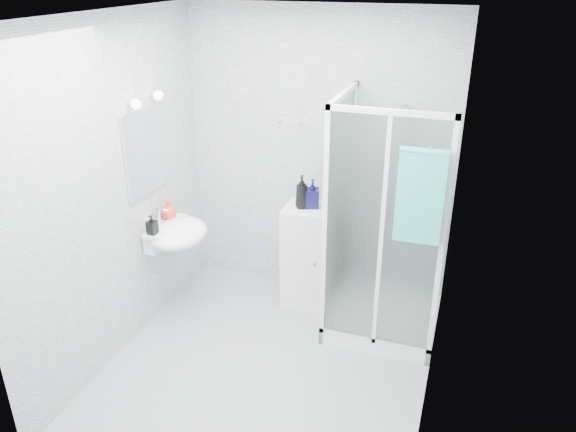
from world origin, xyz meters
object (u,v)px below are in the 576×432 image
at_px(hand_towel, 420,195).
at_px(soap_dispenser_black, 152,225).
at_px(shower_enclosure, 374,283).
at_px(storage_cabinet, 307,255).
at_px(wall_basin, 176,233).
at_px(soap_dispenser_orange, 169,210).
at_px(shampoo_bottle_a, 302,192).
at_px(shampoo_bottle_b, 312,194).

distance_m(hand_towel, soap_dispenser_black, 2.15).
distance_m(shower_enclosure, storage_cabinet, 0.71).
bearing_deg(storage_cabinet, hand_towel, -34.15).
height_order(wall_basin, soap_dispenser_orange, soap_dispenser_orange).
bearing_deg(soap_dispenser_orange, wall_basin, -43.09).
distance_m(shampoo_bottle_a, soap_dispenser_orange, 1.16).
bearing_deg(shampoo_bottle_b, soap_dispenser_black, -146.11).
distance_m(soap_dispenser_orange, soap_dispenser_black, 0.31).
xyz_separation_m(hand_towel, soap_dispenser_orange, (-2.11, 0.20, -0.49)).
height_order(hand_towel, shampoo_bottle_a, hand_towel).
distance_m(shower_enclosure, shampoo_bottle_a, 0.98).
bearing_deg(storage_cabinet, shower_enclosure, -20.99).
bearing_deg(soap_dispenser_black, shampoo_bottle_a, 34.48).
distance_m(storage_cabinet, shampoo_bottle_b, 0.60).
height_order(shampoo_bottle_a, soap_dispenser_black, shampoo_bottle_a).
bearing_deg(wall_basin, shampoo_bottle_a, 29.22).
xyz_separation_m(shower_enclosure, shampoo_bottle_a, (-0.71, 0.21, 0.65)).
bearing_deg(wall_basin, hand_towel, -2.45).
bearing_deg(hand_towel, shower_enclosure, 129.33).
relative_size(shower_enclosure, hand_towel, 2.89).
xyz_separation_m(wall_basin, soap_dispenser_orange, (-0.12, 0.12, 0.15)).
height_order(shower_enclosure, soap_dispenser_black, shower_enclosure).
relative_size(hand_towel, shampoo_bottle_b, 2.76).
distance_m(shower_enclosure, shampoo_bottle_b, 0.92).
xyz_separation_m(shower_enclosure, wall_basin, (-1.66, -0.32, 0.35)).
distance_m(storage_cabinet, hand_towel, 1.53).
distance_m(storage_cabinet, shampoo_bottle_a, 0.62).
distance_m(wall_basin, shampoo_bottle_a, 1.12).
bearing_deg(shower_enclosure, wall_basin, -169.19).
distance_m(shampoo_bottle_a, soap_dispenser_black, 1.28).
xyz_separation_m(soap_dispenser_orange, soap_dispenser_black, (0.02, -0.31, -0.00)).
bearing_deg(storage_cabinet, shampoo_bottle_b, 23.41).
height_order(hand_towel, soap_dispenser_black, hand_towel).
bearing_deg(shower_enclosure, soap_dispenser_black, -163.92).
bearing_deg(storage_cabinet, shampoo_bottle_a, -154.96).
bearing_deg(hand_towel, wall_basin, 177.55).
xyz_separation_m(hand_towel, shampoo_bottle_b, (-0.95, 0.65, -0.37)).
bearing_deg(hand_towel, storage_cabinet, 147.36).
relative_size(shampoo_bottle_b, soap_dispenser_orange, 1.47).
relative_size(storage_cabinet, soap_dispenser_black, 5.75).
relative_size(shower_enclosure, storage_cabinet, 2.11).
xyz_separation_m(storage_cabinet, soap_dispenser_black, (-1.09, -0.74, 0.47)).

